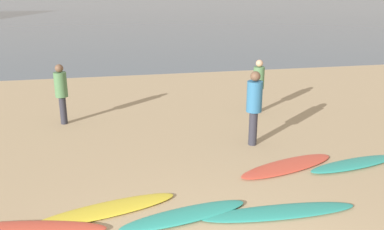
% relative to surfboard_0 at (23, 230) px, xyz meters
% --- Properties ---
extents(ground_plane, '(120.00, 120.00, 0.20)m').
position_rel_surfboard_0_xyz_m(ground_plane, '(2.45, 7.82, -0.15)').
color(ground_plane, tan).
rests_on(ground_plane, ground).
extents(ocean_water, '(140.00, 100.00, 0.01)m').
position_rel_surfboard_0_xyz_m(ocean_water, '(2.45, 61.17, -0.05)').
color(ocean_water, slate).
rests_on(ocean_water, ground).
extents(surfboard_0, '(2.58, 0.92, 0.10)m').
position_rel_surfboard_0_xyz_m(surfboard_0, '(0.00, 0.00, 0.00)').
color(surfboard_0, '#D84C38').
rests_on(surfboard_0, ground).
extents(surfboard_1, '(2.43, 1.06, 0.07)m').
position_rel_surfboard_0_xyz_m(surfboard_1, '(1.27, 0.36, -0.01)').
color(surfboard_1, yellow).
rests_on(surfboard_1, ground).
extents(surfboard_2, '(2.24, 0.91, 0.09)m').
position_rel_surfboard_0_xyz_m(surfboard_2, '(2.49, -0.10, -0.00)').
color(surfboard_2, teal).
rests_on(surfboard_2, ground).
extents(surfboard_3, '(2.66, 0.55, 0.07)m').
position_rel_surfboard_0_xyz_m(surfboard_3, '(4.05, -0.30, -0.02)').
color(surfboard_3, teal).
rests_on(surfboard_3, ground).
extents(surfboard_4, '(2.40, 1.27, 0.07)m').
position_rel_surfboard_0_xyz_m(surfboard_4, '(4.94, 1.36, -0.02)').
color(surfboard_4, '#D84C38').
rests_on(surfboard_4, ground).
extents(surfboard_5, '(2.21, 0.84, 0.09)m').
position_rel_surfboard_0_xyz_m(surfboard_5, '(6.33, 1.14, -0.00)').
color(surfboard_5, teal).
rests_on(surfboard_5, ground).
extents(person_0, '(0.32, 0.32, 1.58)m').
position_rel_surfboard_0_xyz_m(person_0, '(5.69, 5.14, 0.88)').
color(person_0, '#2D2D38').
rests_on(person_0, ground).
extents(person_1, '(0.36, 0.36, 1.77)m').
position_rel_surfboard_0_xyz_m(person_1, '(4.67, 2.73, 0.99)').
color(person_1, '#2D2D38').
rests_on(person_1, ground).
extents(person_2, '(0.33, 0.33, 1.64)m').
position_rel_surfboard_0_xyz_m(person_2, '(0.17, 5.25, 0.92)').
color(person_2, '#2D2D38').
rests_on(person_2, ground).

